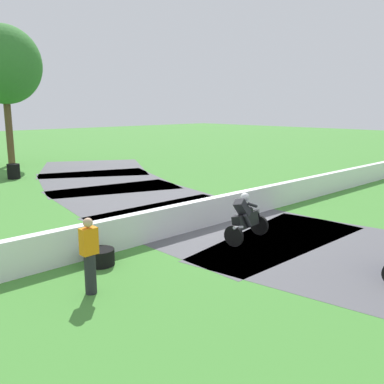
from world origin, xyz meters
TOP-DOWN VIEW (x-y plane):
  - ground_plane at (0.00, 0.00)m, footprint 120.00×120.00m
  - track_asphalt at (1.67, -0.02)m, footprint 11.64×38.01m
  - safety_barrier at (4.89, -0.05)m, footprint 25.26×0.56m
  - motorcycle_lead_black at (-0.57, -1.81)m, footprint 1.67×0.89m
  - tire_stack_near at (-1.34, 13.57)m, footprint 0.66×0.66m
  - tire_stack_mid_a at (-4.77, -0.63)m, footprint 0.68×0.68m
  - track_marshal at (-5.79, -1.89)m, footprint 0.34×0.24m
  - tree_far_left at (0.70, 19.15)m, footprint 4.73×4.73m

SIDE VIEW (x-z plane):
  - ground_plane at x=0.00m, z-range 0.00..0.00m
  - track_asphalt at x=1.67m, z-range 0.00..0.01m
  - tire_stack_mid_a at x=-4.77m, z-range 0.00..0.40m
  - tire_stack_near at x=-1.34m, z-range 0.00..0.80m
  - safety_barrier at x=4.89m, z-range 0.00..0.90m
  - motorcycle_lead_black at x=-0.57m, z-range -0.06..1.37m
  - track_marshal at x=-5.79m, z-range 0.00..1.63m
  - tree_far_left at x=0.70m, z-range 1.95..10.87m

